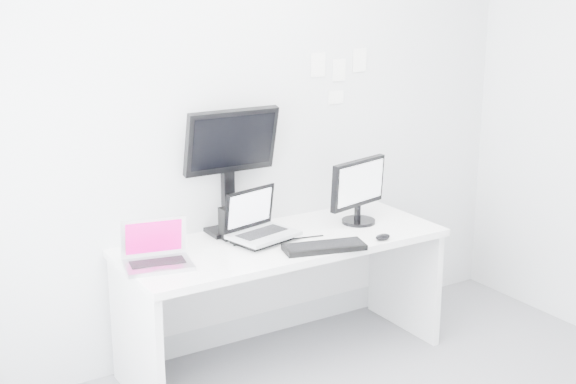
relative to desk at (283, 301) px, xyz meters
name	(u,v)px	position (x,y,z in m)	size (l,w,h in m)	color
back_wall	(250,118)	(0.00, 0.35, 0.99)	(3.60, 3.60, 0.00)	silver
desk	(283,301)	(0.00, 0.00, 0.00)	(1.80, 0.70, 0.73)	white
macbook	(157,244)	(-0.75, -0.04, 0.49)	(0.33, 0.25, 0.25)	#AFAFB3
speaker	(229,223)	(-0.25, 0.16, 0.45)	(0.09, 0.09, 0.17)	black
dell_laptop	(264,216)	(-0.11, 0.02, 0.51)	(0.35, 0.27, 0.29)	#A6AAAE
rear_monitor	(230,169)	(-0.18, 0.27, 0.73)	(0.53, 0.19, 0.72)	black
samsung_monitor	(359,190)	(0.53, 0.02, 0.56)	(0.43, 0.20, 0.39)	black
keyboard	(324,247)	(0.10, -0.26, 0.38)	(0.43, 0.15, 0.03)	black
mouse	(383,237)	(0.46, -0.29, 0.38)	(0.10, 0.06, 0.03)	black
wall_note_0	(318,65)	(0.45, 0.34, 1.26)	(0.10, 0.00, 0.14)	white
wall_note_1	(339,70)	(0.60, 0.34, 1.22)	(0.09, 0.00, 0.13)	white
wall_note_2	(360,60)	(0.75, 0.34, 1.26)	(0.10, 0.00, 0.14)	white
wall_note_3	(336,97)	(0.58, 0.34, 1.05)	(0.11, 0.00, 0.08)	white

